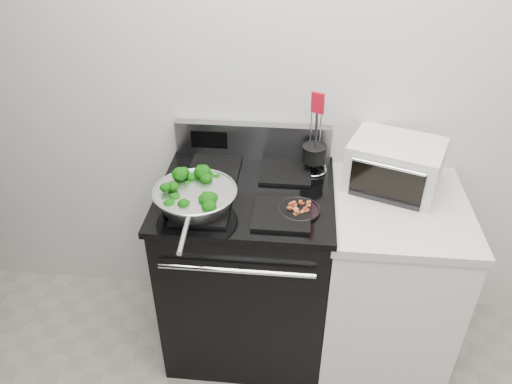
# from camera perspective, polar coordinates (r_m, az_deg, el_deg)

# --- Properties ---
(back_wall) EXTENTS (4.00, 0.02, 2.70)m
(back_wall) POSITION_cam_1_polar(r_m,az_deg,el_deg) (2.34, 7.20, 12.58)
(back_wall) COLOR silver
(back_wall) RESTS_ON ground
(gas_range) EXTENTS (0.79, 0.69, 1.13)m
(gas_range) POSITION_cam_1_polar(r_m,az_deg,el_deg) (2.53, -1.02, -8.51)
(gas_range) COLOR black
(gas_range) RESTS_ON floor
(counter) EXTENTS (0.62, 0.68, 0.92)m
(counter) POSITION_cam_1_polar(r_m,az_deg,el_deg) (2.58, 14.52, -9.74)
(counter) COLOR white
(counter) RESTS_ON floor
(skillet) EXTENTS (0.36, 0.57, 0.08)m
(skillet) POSITION_cam_1_polar(r_m,az_deg,el_deg) (2.12, -6.98, -0.58)
(skillet) COLOR silver
(skillet) RESTS_ON gas_range
(broccoli_pile) EXTENTS (0.28, 0.28, 0.10)m
(broccoli_pile) POSITION_cam_1_polar(r_m,az_deg,el_deg) (2.11, -7.01, -0.10)
(broccoli_pile) COLOR black
(broccoli_pile) RESTS_ON skillet
(bacon_plate) EXTENTS (0.18, 0.18, 0.04)m
(bacon_plate) POSITION_cam_1_polar(r_m,az_deg,el_deg) (2.11, 4.97, -1.80)
(bacon_plate) COLOR black
(bacon_plate) RESTS_ON gas_range
(utensil_holder) EXTENTS (0.13, 0.13, 0.40)m
(utensil_holder) POSITION_cam_1_polar(r_m,az_deg,el_deg) (2.36, 6.62, 3.91)
(utensil_holder) COLOR silver
(utensil_holder) RESTS_ON gas_range
(toaster_oven) EXTENTS (0.48, 0.42, 0.23)m
(toaster_oven) POSITION_cam_1_polar(r_m,az_deg,el_deg) (2.35, 15.56, 2.99)
(toaster_oven) COLOR silver
(toaster_oven) RESTS_ON counter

